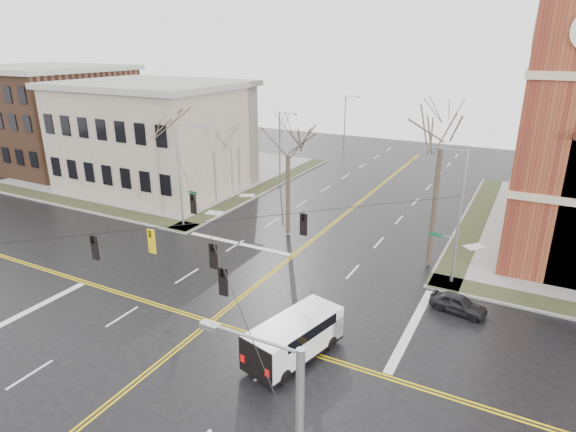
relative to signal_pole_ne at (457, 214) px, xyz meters
The scene contains 16 objects.
ground 16.88m from the signal_pole_ne, 134.55° to the right, with size 120.00×120.00×0.00m, color black.
sidewalks 16.86m from the signal_pole_ne, 134.55° to the right, with size 80.00×80.00×0.17m.
road_markings 16.88m from the signal_pole_ne, 134.55° to the right, with size 100.00×100.00×0.01m.
civic_building_a 34.39m from the signal_pole_ne, 165.69° to the left, with size 18.00×14.00×11.00m, color gray.
civic_building_b 54.36m from the signal_pole_ne, 168.86° to the left, with size 18.00×16.00×12.00m, color brown.
signal_pole_ne is the anchor object (origin of this frame).
signal_pole_nw 22.64m from the signal_pole_ne, behind, with size 2.75×0.22×9.00m.
span_wires 16.19m from the signal_pole_ne, 134.55° to the right, with size 23.02×23.02×0.03m.
traffic_signals 16.63m from the signal_pole_ne, 132.94° to the right, with size 8.21×8.26×1.30m.
streetlight_north_a 27.48m from the signal_pole_ne, 143.10° to the left, with size 2.30×0.20×8.00m.
streetlight_north_b 42.61m from the signal_pole_ne, 121.05° to the left, with size 2.30×0.20×8.00m.
cargo_van 13.63m from the signal_pole_ne, 114.50° to the right, with size 3.49×5.99×2.15m.
parked_car_a 5.80m from the signal_pole_ne, 71.66° to the right, with size 1.35×3.34×1.14m, color black.
tree_nw_far 25.66m from the signal_pole_ne, behind, with size 4.00×4.00×10.86m.
tree_nw_near 14.18m from the signal_pole_ne, 168.95° to the left, with size 4.00×4.00×9.97m.
tree_ne 5.10m from the signal_pole_ne, 130.28° to the left, with size 4.00×4.00×12.71m.
Camera 1 is at (15.34, -19.32, 15.34)m, focal length 30.00 mm.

